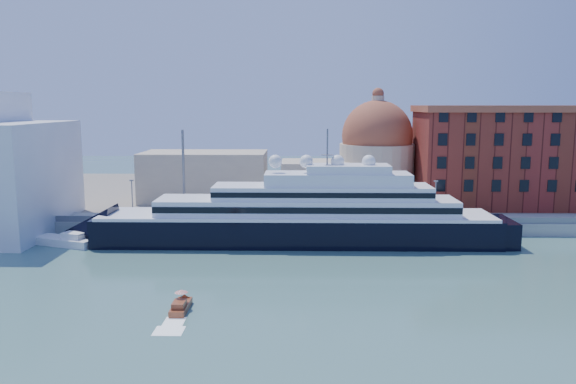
{
  "coord_description": "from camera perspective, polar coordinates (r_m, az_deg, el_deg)",
  "views": [
    {
      "loc": [
        3.17,
        -78.29,
        25.47
      ],
      "look_at": [
        1.26,
        18.0,
        10.4
      ],
      "focal_mm": 35.0,
      "sensor_mm": 36.0,
      "label": 1
    }
  ],
  "objects": [
    {
      "name": "lamp_posts",
      "position": [
        112.78,
        -6.95,
        0.86
      ],
      "size": [
        120.8,
        2.4,
        18.0
      ],
      "color": "slate",
      "rests_on": "quay"
    },
    {
      "name": "superyacht",
      "position": [
        103.52,
        -0.44,
        -2.92
      ],
      "size": [
        82.72,
        11.47,
        24.72
      ],
      "color": "black",
      "rests_on": "ground"
    },
    {
      "name": "water_taxi",
      "position": [
        72.56,
        -10.86,
        -11.28
      ],
      "size": [
        1.89,
        5.61,
        2.66
      ],
      "rotation": [
        0.0,
        0.0,
        -0.0
      ],
      "color": "maroon",
      "rests_on": "ground"
    },
    {
      "name": "church",
      "position": [
        136.82,
        2.48,
        2.78
      ],
      "size": [
        66.0,
        18.0,
        25.5
      ],
      "color": "beige",
      "rests_on": "land"
    },
    {
      "name": "land",
      "position": [
        155.27,
        -0.05,
        -0.17
      ],
      "size": [
        260.0,
        72.0,
        2.0
      ],
      "primitive_type": "cube",
      "color": "slate",
      "rests_on": "ground"
    },
    {
      "name": "service_barge",
      "position": [
        110.62,
        -21.59,
        -4.65
      ],
      "size": [
        12.46,
        7.62,
        2.66
      ],
      "rotation": [
        0.0,
        0.0,
        -0.34
      ],
      "color": "white",
      "rests_on": "ground"
    },
    {
      "name": "quay",
      "position": [
        114.92,
        -0.47,
        -3.27
      ],
      "size": [
        180.0,
        10.0,
        2.5
      ],
      "primitive_type": "cube",
      "color": "gray",
      "rests_on": "ground"
    },
    {
      "name": "warehouse",
      "position": [
        139.63,
        21.64,
        3.47
      ],
      "size": [
        43.0,
        19.0,
        23.25
      ],
      "color": "maroon",
      "rests_on": "land"
    },
    {
      "name": "quay_fence",
      "position": [
        110.14,
        -0.54,
        -2.82
      ],
      "size": [
        180.0,
        0.1,
        1.2
      ],
      "primitive_type": "cube",
      "color": "slate",
      "rests_on": "quay"
    },
    {
      "name": "ground",
      "position": [
        82.39,
        -1.14,
        -9.11
      ],
      "size": [
        400.0,
        400.0,
        0.0
      ],
      "primitive_type": "plane",
      "color": "#3C6864",
      "rests_on": "ground"
    }
  ]
}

